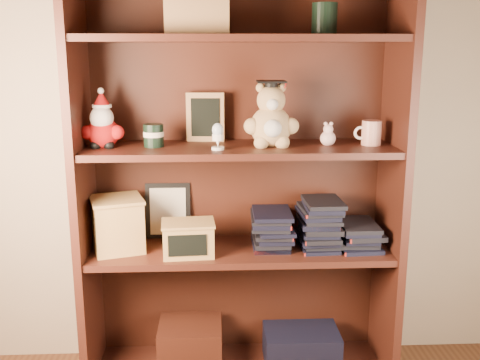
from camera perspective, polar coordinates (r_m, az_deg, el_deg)
The scene contains 16 objects.
bookcase at distance 2.17m, azimuth -0.13°, elevation -0.75°, with size 1.20×0.35×1.60m.
shelf_lower at distance 2.19m, azimuth -0.00°, elevation -7.20°, with size 1.14×0.33×0.02m.
shelf_upper at distance 2.09m, azimuth -0.00°, elevation 3.14°, with size 1.14×0.33×0.02m.
santa_plush at distance 2.10m, azimuth -13.79°, elevation 5.42°, with size 0.16×0.11×0.22m.
teachers_tin at distance 2.09m, azimuth -8.77°, elevation 4.52°, with size 0.08×0.08×0.08m.
chalkboard_plaque at distance 2.18m, azimuth -3.54°, elevation 6.32°, with size 0.15×0.09×0.19m.
egg_cup at distance 2.00m, azimuth -2.27°, elevation 4.55°, with size 0.05×0.05×0.10m.
grad_teddy_bear at distance 2.07m, azimuth 3.18°, elevation 6.02°, with size 0.20×0.17×0.25m.
pink_figurine at distance 2.12m, azimuth 8.92°, elevation 4.42°, with size 0.06×0.06×0.09m.
teacher_mug at distance 2.16m, azimuth 13.15°, elevation 4.69°, with size 0.10×0.07×0.09m.
certificate_frame at distance 2.29m, azimuth -7.32°, elevation -3.11°, with size 0.18×0.05×0.22m.
treats_box at distance 2.18m, azimuth -12.33°, elevation -4.38°, with size 0.23×0.23×0.20m.
pencils_box at distance 2.11m, azimuth -5.28°, elevation -5.90°, with size 0.20×0.15×0.13m.
book_stack_left at distance 2.17m, azimuth 3.25°, elevation -5.05°, with size 0.14×0.20×0.14m.
book_stack_mid at distance 2.19m, azimuth 8.13°, elevation -4.34°, with size 0.14×0.20×0.19m.
book_stack_right at distance 2.24m, azimuth 11.90°, elevation -5.40°, with size 0.14×0.20×0.10m.
Camera 1 is at (0.07, -0.75, 1.31)m, focal length 42.00 mm.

